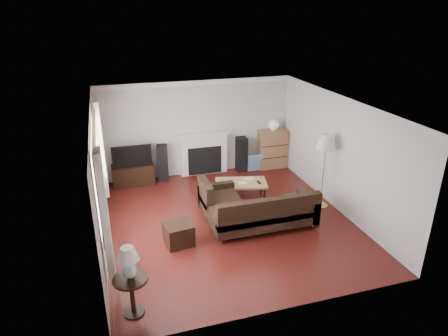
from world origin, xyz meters
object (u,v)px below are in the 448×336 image
object	(u,v)px
bookshelf	(272,149)
floor_lamp	(323,171)
tv_stand	(133,175)
side_table	(132,296)
coffee_table	(241,191)
sectional_sofa	(263,211)

from	to	relation	value
bookshelf	floor_lamp	world-z (taller)	floor_lamp
tv_stand	bookshelf	bearing A→B (deg)	0.65
floor_lamp	side_table	bearing A→B (deg)	-152.90
coffee_table	side_table	size ratio (longest dim) A/B	1.84
bookshelf	floor_lamp	distance (m)	2.50
tv_stand	coffee_table	distance (m)	2.83
tv_stand	bookshelf	world-z (taller)	bookshelf
side_table	floor_lamp	bearing A→B (deg)	27.10
side_table	tv_stand	bearing A→B (deg)	84.89
bookshelf	floor_lamp	size ratio (longest dim) A/B	0.64
bookshelf	coffee_table	world-z (taller)	bookshelf
coffee_table	floor_lamp	world-z (taller)	floor_lamp
bookshelf	sectional_sofa	distance (m)	3.31
side_table	sectional_sofa	bearing A→B (deg)	32.18
tv_stand	bookshelf	xyz separation A→B (m)	(3.81, 0.04, 0.28)
floor_lamp	coffee_table	bearing A→B (deg)	153.34
tv_stand	coffee_table	xyz separation A→B (m)	(2.32, -1.61, -0.03)
tv_stand	side_table	world-z (taller)	side_table
tv_stand	floor_lamp	xyz separation A→B (m)	(3.94, -2.43, 0.59)
sectional_sofa	side_table	bearing A→B (deg)	-147.82
bookshelf	coffee_table	size ratio (longest dim) A/B	0.93
bookshelf	sectional_sofa	world-z (taller)	bookshelf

